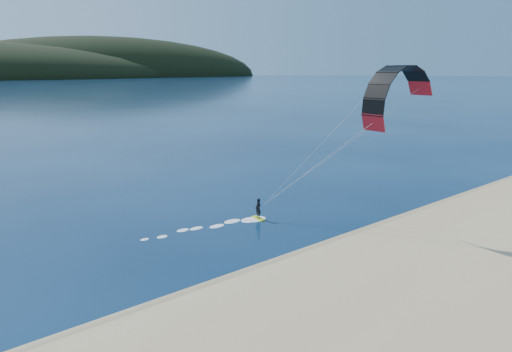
{
  "coord_description": "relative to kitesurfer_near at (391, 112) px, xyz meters",
  "views": [
    {
      "loc": [
        -15.13,
        -15.22,
        13.08
      ],
      "look_at": [
        4.3,
        10.0,
        5.0
      ],
      "focal_mm": 29.47,
      "sensor_mm": 36.0,
      "label": 1
    }
  ],
  "objects": [
    {
      "name": "kitesurfer_near",
      "position": [
        0.0,
        0.0,
        0.0
      ],
      "size": [
        24.76,
        9.79,
        14.7
      ],
      "color": "#C2E41A",
      "rests_on": "ground"
    },
    {
      "name": "ground",
      "position": [
        -16.39,
        -6.53,
        -9.53
      ],
      "size": [
        1800.0,
        1800.0,
        0.0
      ],
      "primitive_type": "plane",
      "color": "#071B38",
      "rests_on": "ground"
    },
    {
      "name": "wet_sand",
      "position": [
        -16.39,
        -2.03,
        -9.48
      ],
      "size": [
        220.0,
        2.5,
        0.1
      ],
      "color": "#886C4F",
      "rests_on": "ground"
    }
  ]
}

